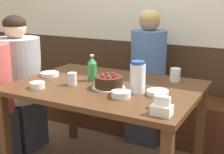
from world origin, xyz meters
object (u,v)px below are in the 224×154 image
object	(u,v)px
glass_shot_small	(175,75)
person_teal_shirt	(19,83)
bowl_side_dish	(158,93)
napkin_holder	(162,108)
glass_tumbler_short	(72,79)
glass_water_tall	(160,101)
bowl_sauce_shallow	(50,74)
bench_seat	(147,113)
bowl_rice_small	(121,94)
bowl_soup_white	(37,85)
soju_bottle	(92,68)
water_pitcher	(138,77)
person_grey_tee	(148,81)
birthday_cake	(109,82)

from	to	relation	value
glass_shot_small	person_teal_shirt	distance (m)	1.35
glass_shot_small	person_teal_shirt	world-z (taller)	person_teal_shirt
person_teal_shirt	bowl_side_dish	bearing A→B (deg)	-4.79
napkin_holder	glass_tumbler_short	xyz separation A→B (m)	(-0.75, 0.25, 0.01)
glass_water_tall	glass_shot_small	bearing A→B (deg)	98.76
bowl_sauce_shallow	glass_tumbler_short	bearing A→B (deg)	-21.82
glass_tumbler_short	glass_shot_small	world-z (taller)	glass_shot_small
bench_seat	napkin_holder	size ratio (longest dim) A/B	22.81
bowl_rice_small	bowl_soup_white	bearing A→B (deg)	-171.30
soju_bottle	glass_shot_small	distance (m)	0.62
napkin_holder	glass_shot_small	distance (m)	0.70
soju_bottle	bowl_soup_white	world-z (taller)	soju_bottle
bowl_side_dish	glass_shot_small	xyz separation A→B (m)	(0.00, 0.37, 0.03)
glass_water_tall	bowl_side_dish	bearing A→B (deg)	113.12
bowl_soup_white	bowl_rice_small	size ratio (longest dim) A/B	0.83
bench_seat	person_teal_shirt	size ratio (longest dim) A/B	2.12
bowl_soup_white	bowl_sauce_shallow	world-z (taller)	bowl_soup_white
water_pitcher	glass_water_tall	distance (m)	0.31
bowl_soup_white	person_grey_tee	bearing A→B (deg)	67.73
glass_water_tall	person_grey_tee	bearing A→B (deg)	115.07
napkin_holder	glass_tumbler_short	bearing A→B (deg)	161.90
bowl_side_dish	person_grey_tee	size ratio (longest dim) A/B	0.12
water_pitcher	napkin_holder	size ratio (longest dim) A/B	1.93
bowl_side_dish	soju_bottle	bearing A→B (deg)	169.58
soju_bottle	bowl_rice_small	size ratio (longest dim) A/B	1.58
water_pitcher	glass_water_tall	size ratio (longest dim) A/B	2.77
birthday_cake	glass_water_tall	xyz separation A→B (m)	(0.44, -0.20, -0.00)
napkin_holder	person_teal_shirt	xyz separation A→B (m)	(-1.45, 0.42, -0.16)
glass_water_tall	bench_seat	bearing A→B (deg)	114.46
bowl_rice_small	glass_tumbler_short	size ratio (longest dim) A/B	1.38
birthday_cake	bowl_side_dish	xyz separation A→B (m)	(0.35, 0.01, -0.03)
glass_water_tall	water_pitcher	bearing A→B (deg)	138.61
soju_bottle	bowl_rice_small	bearing A→B (deg)	-34.66
person_teal_shirt	person_grey_tee	world-z (taller)	person_grey_tee
glass_water_tall	person_grey_tee	size ratio (longest dim) A/B	0.06
bowl_sauce_shallow	glass_water_tall	xyz separation A→B (m)	(1.01, -0.27, 0.02)
glass_water_tall	napkin_holder	bearing A→B (deg)	-65.75
bowl_soup_white	glass_tumbler_short	world-z (taller)	glass_tumbler_short
glass_shot_small	soju_bottle	bearing A→B (deg)	-154.17
soju_bottle	person_grey_tee	world-z (taller)	person_grey_tee
bowl_rice_small	napkin_holder	bearing A→B (deg)	-26.55
glass_water_tall	person_teal_shirt	bearing A→B (deg)	167.01
bowl_soup_white	person_teal_shirt	world-z (taller)	person_teal_shirt
napkin_holder	person_teal_shirt	distance (m)	1.52
water_pitcher	bowl_soup_white	xyz separation A→B (m)	(-0.65, -0.23, -0.08)
napkin_holder	bowl_side_dish	xyz separation A→B (m)	(-0.14, 0.31, -0.02)
water_pitcher	glass_shot_small	bearing A→B (deg)	70.50
glass_tumbler_short	person_grey_tee	xyz separation A→B (m)	(0.25, 0.84, -0.19)
birthday_cake	glass_shot_small	size ratio (longest dim) A/B	2.30
bench_seat	glass_shot_small	distance (m)	0.85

